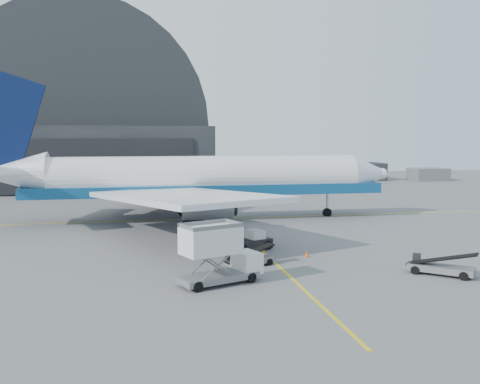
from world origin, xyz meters
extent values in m
plane|color=#565659|center=(0.00, 0.00, 0.00)|extent=(200.00, 200.00, 0.00)
cube|color=gold|center=(0.00, 20.00, 0.01)|extent=(80.00, 0.25, 0.02)
cube|color=gold|center=(0.00, -2.00, 0.01)|extent=(0.25, 40.00, 0.02)
cube|color=black|center=(-22.00, 65.00, 6.00)|extent=(50.00, 28.00, 12.00)
cube|color=black|center=(-22.00, 50.90, 5.00)|extent=(42.00, 0.40, 9.50)
cube|color=black|center=(38.00, 72.00, 0.00)|extent=(14.00, 8.00, 4.00)
cube|color=slate|center=(55.00, 68.00, 0.00)|extent=(8.00, 6.00, 2.80)
cylinder|color=white|center=(-2.50, 19.51, 5.34)|extent=(36.97, 4.93, 4.93)
cone|color=white|center=(18.24, 19.51, 5.34)|extent=(4.52, 4.93, 4.93)
sphere|color=white|center=(20.29, 19.51, 5.34)|extent=(1.44, 1.44, 1.44)
cone|color=white|center=(-24.58, 19.51, 5.96)|extent=(7.19, 4.93, 4.93)
cube|color=black|center=(17.01, 19.51, 5.96)|extent=(2.67, 2.26, 0.72)
cube|color=navy|center=(-2.50, 19.51, 3.75)|extent=(43.13, 4.98, 1.23)
cube|color=white|center=(-6.61, 7.19, 4.31)|extent=(18.94, 25.18, 1.50)
cube|color=white|center=(-6.61, 31.83, 4.31)|extent=(18.94, 25.18, 1.50)
cube|color=white|center=(-25.09, 24.13, 6.57)|extent=(6.29, 8.59, 0.36)
cube|color=#071339|center=(-25.61, 19.51, 12.01)|extent=(9.52, 0.51, 11.83)
cylinder|color=gray|center=(-3.53, 11.30, 2.67)|extent=(5.34, 2.77, 2.77)
cylinder|color=gray|center=(-3.53, 27.73, 2.67)|extent=(5.34, 2.77, 2.77)
cylinder|color=#A5A5AA|center=(12.90, 19.51, 1.44)|extent=(0.29, 0.29, 2.88)
cylinder|color=black|center=(12.90, 19.51, 0.46)|extent=(1.13, 0.36, 1.13)
cylinder|color=black|center=(-4.56, 16.22, 0.56)|extent=(1.33, 0.46, 1.33)
cylinder|color=black|center=(-4.56, 22.80, 0.56)|extent=(1.33, 0.46, 1.33)
cube|color=slate|center=(-5.43, -9.10, 0.51)|extent=(5.96, 4.12, 0.46)
cube|color=silver|center=(-3.21, -8.21, 1.24)|extent=(2.16, 2.52, 1.47)
cube|color=black|center=(-2.57, -7.95, 1.47)|extent=(0.72, 1.65, 0.83)
cube|color=silver|center=(-5.95, -9.31, 3.13)|extent=(4.45, 3.59, 1.84)
cylinder|color=black|center=(-3.10, -9.21, 0.37)|extent=(0.79, 0.53, 0.74)
cylinder|color=black|center=(-3.83, -7.41, 0.37)|extent=(0.79, 0.53, 0.74)
cylinder|color=black|center=(-7.04, -10.80, 0.37)|extent=(0.79, 0.53, 0.74)
cylinder|color=black|center=(-7.76, -9.00, 0.37)|extent=(0.79, 0.53, 0.74)
cube|color=black|center=(-1.01, 1.60, 0.53)|extent=(4.37, 3.44, 0.87)
cube|color=silver|center=(-0.48, 1.82, 1.30)|extent=(1.91, 2.12, 0.87)
cylinder|color=black|center=(0.60, 1.23, 0.38)|extent=(0.93, 0.64, 0.87)
cylinder|color=black|center=(-0.14, 3.01, 0.38)|extent=(0.93, 0.64, 0.87)
cylinder|color=black|center=(-1.88, 0.19, 0.38)|extent=(0.93, 0.64, 0.87)
cylinder|color=black|center=(-2.62, 1.97, 0.38)|extent=(0.93, 0.64, 0.87)
cube|color=slate|center=(-2.23, -4.53, 0.41)|extent=(4.19, 2.70, 0.41)
cube|color=black|center=(-2.23, -4.53, 1.04)|extent=(4.27, 2.37, 1.15)
cube|color=black|center=(-3.93, -4.65, 0.86)|extent=(0.55, 0.50, 0.54)
cylinder|color=black|center=(-0.66, -4.59, 0.27)|extent=(0.59, 0.41, 0.54)
cylinder|color=black|center=(-1.11, -3.41, 0.27)|extent=(0.59, 0.41, 0.54)
cylinder|color=black|center=(-3.35, -5.64, 0.27)|extent=(0.59, 0.41, 0.54)
cylinder|color=black|center=(-3.81, -4.46, 0.27)|extent=(0.59, 0.41, 0.54)
cube|color=slate|center=(11.07, -9.80, 0.47)|extent=(4.51, 4.23, 0.47)
cube|color=black|center=(11.07, -9.80, 1.21)|extent=(4.39, 4.03, 1.34)
cube|color=black|center=(10.04, -8.12, 1.00)|extent=(0.67, 0.66, 0.63)
cylinder|color=black|center=(11.85, -11.46, 0.31)|extent=(0.65, 0.61, 0.63)
cylinder|color=black|center=(12.82, -10.35, 0.31)|extent=(0.65, 0.61, 0.63)
cylinder|color=black|center=(9.33, -9.24, 0.31)|extent=(0.65, 0.61, 0.63)
cylinder|color=black|center=(10.30, -8.14, 0.31)|extent=(0.65, 0.61, 0.63)
cube|color=#FF4808|center=(3.18, -2.27, 0.02)|extent=(0.36, 0.36, 0.03)
cone|color=#FF4808|center=(3.18, -2.27, 0.26)|extent=(0.36, 0.36, 0.53)
camera|label=1|loc=(-10.66, -44.89, 10.21)|focal=40.00mm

